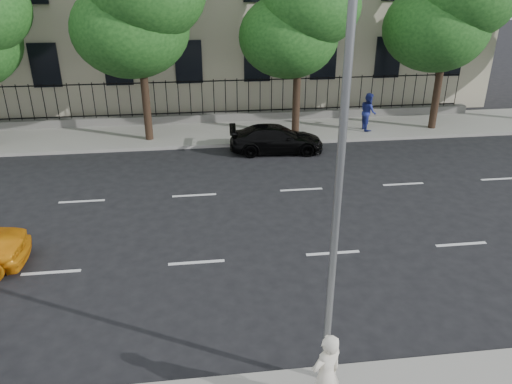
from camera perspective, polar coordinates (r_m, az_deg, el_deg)
ground at (r=12.45m, az=-6.61°, el=-14.27°), size 120.00×120.00×0.00m
far_sidewalk at (r=24.90m, az=-7.31°, el=6.66°), size 60.00×4.00×0.15m
lane_markings at (r=16.40m, az=-6.96°, el=-3.72°), size 49.60×4.62×0.01m
iron_fence at (r=26.36m, az=-7.41°, el=8.99°), size 30.00×0.50×2.20m
street_light at (r=8.65m, az=8.79°, el=6.53°), size 0.25×3.32×8.05m
tree_d at (r=23.61m, az=5.00°, el=20.08°), size 5.34×4.94×8.84m
black_sedan at (r=22.32m, az=2.33°, el=6.09°), size 4.25×1.96×1.20m
woman_near at (r=9.66m, az=8.00°, el=-20.03°), size 0.78×0.67×1.80m
pedestrian_far at (r=25.38m, az=12.71°, el=8.95°), size 0.70×0.90×1.84m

